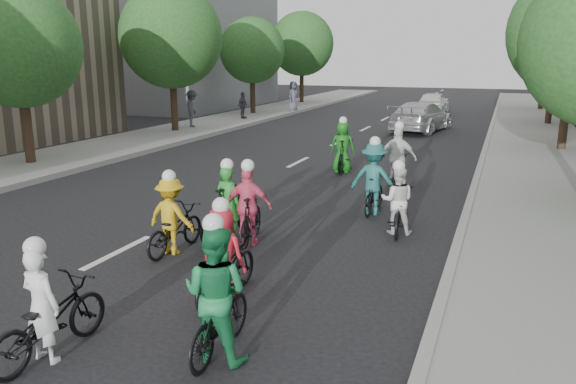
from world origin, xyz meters
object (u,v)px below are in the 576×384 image
Objects in this scene: cyclist_0 at (48,317)px; cyclist_5 at (230,211)px; cyclist_3 at (250,213)px; spectator_2 at (293,96)px; follow_car_trail at (433,103)px; cyclist_4 at (225,264)px; spectator_1 at (243,105)px; cyclist_8 at (398,166)px; follow_car_lead at (421,116)px; spectator_0 at (192,109)px; cyclist_1 at (217,303)px; cyclist_7 at (374,184)px; cyclist_6 at (397,207)px; cyclist_2 at (173,223)px; cyclist_9 at (343,151)px.

cyclist_5 is (0.02, 4.89, 0.09)m from cyclist_0.
cyclist_3 is 0.91× the size of spectator_2.
cyclist_5 is 27.67m from follow_car_trail.
cyclist_4 is 24.30m from spectator_1.
cyclist_4 reaches higher than follow_car_trail.
cyclist_8 reaches higher than follow_car_lead.
follow_car_lead is at bearing -92.34° from spectator_1.
spectator_0 reaches higher than spectator_1.
cyclist_0 is 2.11m from cyclist_1.
cyclist_7 is at bearing 103.48° from follow_car_lead.
cyclist_4 is 8.50m from cyclist_8.
cyclist_6 is (2.58, 1.84, -0.08)m from cyclist_3.
cyclist_2 is 0.91× the size of cyclist_8.
spectator_2 is (-10.24, 21.68, 0.37)m from cyclist_7.
follow_car_lead is at bearing -87.82° from cyclist_4.
spectator_0 is at bearing -67.31° from cyclist_3.
cyclist_7 is at bearing -101.56° from cyclist_0.
spectator_0 is (-12.01, 11.98, 0.34)m from cyclist_7.
cyclist_3 is at bearing -136.91° from cyclist_2.
cyclist_7 is 2.84m from cyclist_8.
cyclist_2 is 7.50m from cyclist_8.
follow_car_lead is (1.10, 18.62, 0.10)m from cyclist_5.
cyclist_8 reaches higher than cyclist_7.
spectator_0 is (-12.80, 13.23, 0.51)m from cyclist_6.
cyclist_5 is at bearing -147.75° from spectator_2.
cyclist_7 is at bearing -65.78° from cyclist_6.
cyclist_6 is (3.05, 1.77, -0.07)m from cyclist_5.
spectator_2 is (1.09, 5.27, 0.20)m from spectator_1.
cyclist_3 is 7.60m from cyclist_9.
cyclist_2 reaches higher than cyclist_6.
follow_car_trail is 12.68m from spectator_1.
follow_car_lead is 10.21m from spectator_1.
cyclist_6 is at bearing -158.67° from spectator_0.
follow_car_lead is (0.62, 18.69, 0.09)m from cyclist_3.
cyclist_3 is at bearing 97.31° from follow_car_lead.
cyclist_4 is 0.97× the size of cyclist_9.
cyclist_0 is 1.00× the size of cyclist_7.
cyclist_1 is at bearing 91.73° from cyclist_9.
cyclist_5 is at bearing -20.34° from cyclist_3.
follow_car_lead is 1.21× the size of follow_car_trail.
spectator_2 is (1.76, 9.70, 0.03)m from spectator_0.
follow_car_trail is at bearing -79.75° from cyclist_5.
follow_car_trail is 9.06m from spectator_2.
cyclist_6 is (1.83, 4.35, -0.01)m from cyclist_4.
cyclist_9 is 1.21× the size of spectator_1.
spectator_0 reaches higher than cyclist_0.
cyclist_7 is 15.65m from follow_car_lead.
follow_car_lead is 11.44m from spectator_0.
cyclist_6 is at bearing 109.55° from cyclist_9.
cyclist_9 is (-2.03, 4.51, -0.07)m from cyclist_7.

